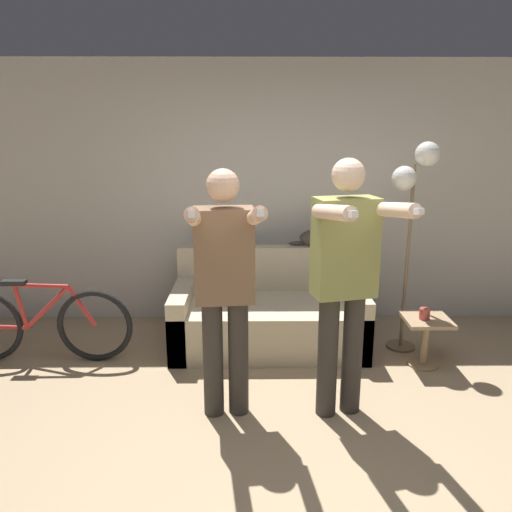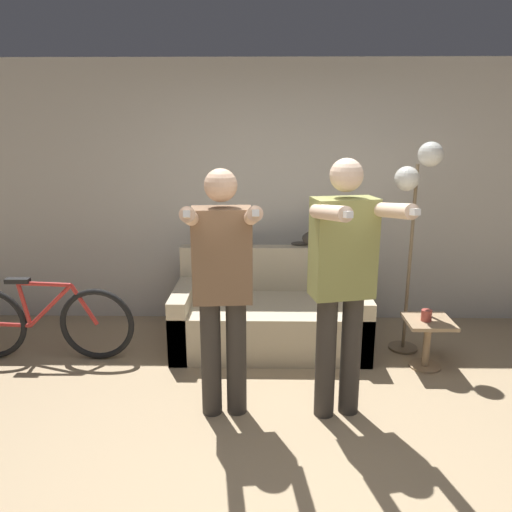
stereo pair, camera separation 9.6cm
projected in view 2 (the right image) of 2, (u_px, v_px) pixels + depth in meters
The scene contains 10 objects.
ground_plane at pixel (297, 469), 2.97m from camera, with size 16.00×16.00×0.00m, color tan.
wall_back at pixel (284, 195), 5.01m from camera, with size 10.00×0.05×2.60m.
couch at pixel (270, 316), 4.60m from camera, with size 1.72×0.91×0.85m.
person_left at pixel (222, 280), 3.29m from camera, with size 0.50×0.69×1.72m.
person_right at pixel (343, 275), 3.27m from camera, with size 0.58×0.74×1.78m.
cat at pixel (322, 238), 4.75m from camera, with size 0.48×0.14×0.19m.
floor_lamp at pixel (417, 187), 4.19m from camera, with size 0.39×0.26×1.85m.
side_table at pixel (428, 334), 4.15m from camera, with size 0.38×0.38×0.43m.
cup at pixel (426, 315), 4.08m from camera, with size 0.09×0.09×0.09m.
bicycle at pixel (43, 322), 4.29m from camera, with size 1.57×0.07×0.73m.
Camera 2 is at (-0.21, -2.55, 1.98)m, focal length 35.00 mm.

